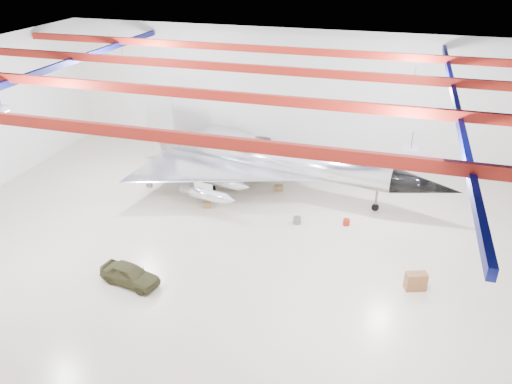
% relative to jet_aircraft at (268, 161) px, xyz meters
% --- Properties ---
extents(floor, '(40.00, 40.00, 0.00)m').
position_rel_jet_aircraft_xyz_m(floor, '(-0.33, -7.83, -2.32)').
color(floor, '#C1B39A').
rests_on(floor, ground).
extents(wall_back, '(40.00, 0.00, 40.00)m').
position_rel_jet_aircraft_xyz_m(wall_back, '(-0.33, 7.17, 3.18)').
color(wall_back, silver).
rests_on(wall_back, floor).
extents(ceiling, '(40.00, 40.00, 0.00)m').
position_rel_jet_aircraft_xyz_m(ceiling, '(-0.33, -7.83, 8.68)').
color(ceiling, '#0A0F38').
rests_on(ceiling, wall_back).
extents(ceiling_structure, '(39.50, 29.50, 1.08)m').
position_rel_jet_aircraft_xyz_m(ceiling_structure, '(-0.33, -7.83, 8.00)').
color(ceiling_structure, maroon).
rests_on(ceiling_structure, ceiling).
extents(jet_aircraft, '(25.90, 16.83, 7.08)m').
position_rel_jet_aircraft_xyz_m(jet_aircraft, '(0.00, 0.00, 0.00)').
color(jet_aircraft, silver).
rests_on(jet_aircraft, floor).
extents(jeep, '(3.74, 2.04, 1.21)m').
position_rel_jet_aircraft_xyz_m(jeep, '(-4.27, -13.77, -1.72)').
color(jeep, '#3B3A1D').
rests_on(jeep, floor).
extents(desk, '(1.27, 0.93, 1.05)m').
position_rel_jet_aircraft_xyz_m(desk, '(11.12, -9.77, -1.80)').
color(desk, brown).
rests_on(desk, floor).
extents(crate_ply, '(0.58, 0.49, 0.36)m').
position_rel_jet_aircraft_xyz_m(crate_ply, '(-4.47, -2.23, -2.14)').
color(crate_ply, olive).
rests_on(crate_ply, floor).
extents(toolbox_red, '(0.56, 0.51, 0.32)m').
position_rel_jet_aircraft_xyz_m(toolbox_red, '(-5.10, -0.27, -2.16)').
color(toolbox_red, maroon).
rests_on(toolbox_red, floor).
extents(engine_drum, '(0.55, 0.55, 0.48)m').
position_rel_jet_aircraft_xyz_m(engine_drum, '(3.32, -4.60, -2.08)').
color(engine_drum, '#59595B').
rests_on(engine_drum, floor).
extents(parts_bin, '(0.73, 0.66, 0.42)m').
position_rel_jet_aircraft_xyz_m(parts_bin, '(0.89, -0.06, -2.11)').
color(parts_bin, olive).
rests_on(parts_bin, floor).
extents(crate_small, '(0.45, 0.38, 0.29)m').
position_rel_jet_aircraft_xyz_m(crate_small, '(-9.01, -2.34, -2.18)').
color(crate_small, '#59595B').
rests_on(crate_small, floor).
extents(tool_chest, '(0.58, 0.58, 0.42)m').
position_rel_jet_aircraft_xyz_m(tool_chest, '(6.58, -3.83, -2.11)').
color(tool_chest, maroon).
rests_on(tool_chest, floor).
extents(oil_barrel, '(0.74, 0.68, 0.42)m').
position_rel_jet_aircraft_xyz_m(oil_barrel, '(-3.42, -4.20, -2.11)').
color(oil_barrel, olive).
rests_on(oil_barrel, floor).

